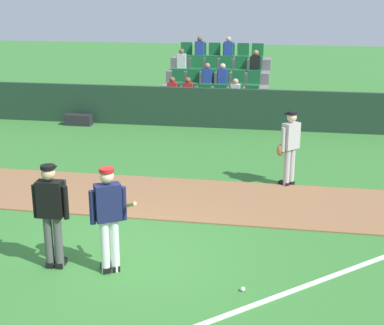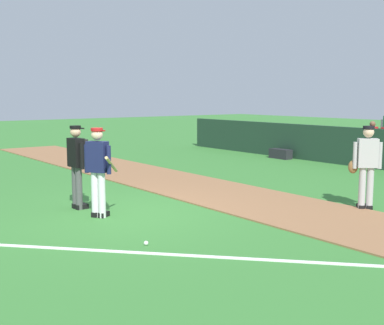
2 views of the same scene
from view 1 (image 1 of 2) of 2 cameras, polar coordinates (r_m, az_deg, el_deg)
name	(u,v)px [view 1 (image 1 of 2)]	position (r m, az deg, el deg)	size (l,w,h in m)	color
ground_plane	(122,258)	(9.80, -7.09, -9.57)	(80.00, 80.00, 0.00)	#387A33
infield_dirt_path	(161,197)	(12.41, -3.13, -3.50)	(28.00, 2.56, 0.03)	#936642
foul_line_chalk	(301,288)	(8.98, 11.00, -12.34)	(12.00, 0.10, 0.01)	white
dugout_fence	(207,108)	(18.65, 1.54, 5.56)	(20.00, 0.16, 1.31)	#1E3828
stadium_bleachers	(216,93)	(20.87, 2.47, 7.06)	(3.90, 3.80, 2.70)	slate
batter_navy_jersey	(109,216)	(8.98, -8.42, -5.38)	(0.74, 0.70, 1.76)	white
umpire_home_plate	(52,210)	(9.30, -14.04, -4.71)	(0.59, 0.32, 1.76)	#4C4C4C
runner_grey_jersey	(290,146)	(13.05, 9.87, 1.67)	(0.55, 0.51, 1.76)	#B2B2B2
baseball	(243,289)	(8.76, 5.17, -12.66)	(0.07, 0.07, 0.07)	white
equipment_bag	(78,120)	(19.43, -11.43, 4.26)	(0.90, 0.36, 0.36)	#232328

